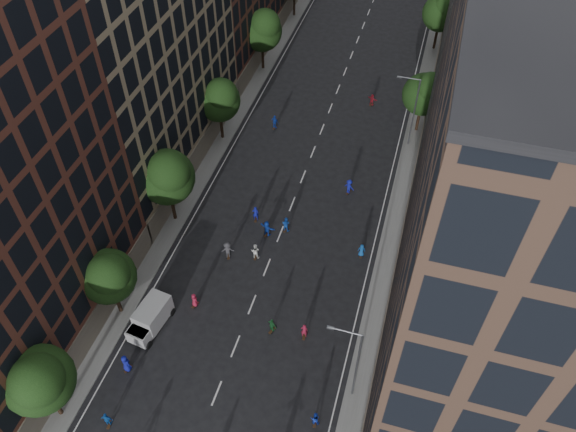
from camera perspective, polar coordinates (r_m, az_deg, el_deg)
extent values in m
plane|color=black|center=(66.50, 2.44, 6.26)|extent=(240.00, 240.00, 0.00)
cube|color=slate|center=(75.02, -5.17, 11.52)|extent=(4.00, 105.00, 0.15)
cube|color=slate|center=(71.29, 13.46, 8.15)|extent=(4.00, 105.00, 0.15)
cube|color=#938060|center=(59.74, -17.31, 18.80)|extent=(14.00, 26.00, 34.00)
cube|color=#432F24|center=(35.79, 23.23, -2.82)|extent=(14.00, 30.00, 36.00)
cube|color=#5D574C|center=(60.08, 22.70, 16.93)|extent=(14.00, 28.00, 33.00)
cylinder|color=black|center=(48.79, -22.66, -17.05)|extent=(0.36, 0.36, 3.96)
sphere|color=black|center=(45.79, -23.96, -14.99)|extent=(5.20, 5.20, 5.20)
sphere|color=black|center=(44.26, -24.15, -14.99)|extent=(3.90, 3.90, 3.90)
cylinder|color=black|center=(52.51, -16.98, -8.10)|extent=(0.36, 0.36, 3.70)
sphere|color=black|center=(49.91, -17.80, -5.87)|extent=(4.80, 4.80, 4.80)
sphere|color=black|center=(48.51, -17.78, -5.60)|extent=(3.60, 3.60, 3.60)
cylinder|color=black|center=(58.65, -11.65, 1.15)|extent=(0.36, 0.36, 4.22)
sphere|color=black|center=(56.03, -12.23, 3.89)|extent=(5.60, 5.60, 5.60)
sphere|color=black|center=(54.47, -12.04, 4.45)|extent=(4.20, 4.20, 4.20)
cylinder|color=black|center=(68.11, -6.78, 9.16)|extent=(0.36, 0.36, 3.87)
sphere|color=black|center=(66.04, -7.05, 11.58)|extent=(5.00, 5.00, 5.00)
sphere|color=black|center=(64.74, -6.79, 12.16)|extent=(3.75, 3.75, 3.75)
cylinder|color=black|center=(80.41, -2.58, 15.95)|extent=(0.36, 0.36, 4.05)
sphere|color=black|center=(78.59, -2.68, 18.26)|extent=(5.40, 5.40, 5.40)
sphere|color=black|center=(77.31, -2.34, 18.89)|extent=(4.05, 4.05, 4.05)
cylinder|color=black|center=(93.93, 0.63, 20.70)|extent=(0.36, 0.36, 3.78)
cylinder|color=black|center=(70.62, 13.12, 9.66)|extent=(0.36, 0.36, 3.74)
sphere|color=black|center=(68.69, 13.60, 11.92)|extent=(5.00, 5.00, 5.00)
sphere|color=black|center=(67.59, 14.26, 12.44)|extent=(3.75, 3.75, 3.75)
cylinder|color=black|center=(87.58, 14.80, 17.21)|extent=(0.36, 0.36, 3.96)
sphere|color=black|center=(85.95, 15.27, 19.28)|extent=(5.20, 5.20, 5.20)
sphere|color=black|center=(84.92, 15.87, 19.81)|extent=(3.90, 3.90, 3.90)
cylinder|color=#595B60|center=(44.13, 7.00, -14.98)|extent=(0.18, 0.18, 9.00)
cylinder|color=#595B60|center=(40.29, 5.88, -11.57)|extent=(2.40, 0.12, 0.12)
cube|color=#595B60|center=(40.40, 4.33, -11.26)|extent=(0.50, 0.22, 0.15)
cylinder|color=#595B60|center=(66.66, 12.67, 10.09)|extent=(0.18, 0.18, 9.00)
cylinder|color=#595B60|center=(64.18, 12.25, 13.52)|extent=(2.40, 0.12, 0.12)
cube|color=#595B60|center=(64.25, 11.25, 13.68)|extent=(0.50, 0.22, 0.15)
cube|color=#BABABC|center=(51.41, -13.56, -9.57)|extent=(2.48, 3.70, 2.10)
cube|color=#BABABC|center=(50.94, -14.81, -11.55)|extent=(2.11, 1.79, 1.34)
cube|color=black|center=(50.42, -14.94, -11.18)|extent=(1.88, 1.48, 0.10)
cylinder|color=black|center=(51.79, -15.73, -11.75)|extent=(0.34, 0.75, 0.73)
cylinder|color=black|center=(50.96, -13.97, -12.60)|extent=(0.34, 0.75, 0.73)
cylinder|color=black|center=(53.18, -13.42, -8.73)|extent=(0.34, 0.75, 0.73)
cylinder|color=black|center=(52.38, -11.68, -9.50)|extent=(0.34, 0.75, 0.73)
imported|color=#111791|center=(49.83, -16.14, -14.20)|extent=(1.08, 0.87, 1.92)
imported|color=#1530B0|center=(46.22, 2.76, -19.86)|extent=(0.81, 0.67, 1.51)
imported|color=#1450A7|center=(48.12, -17.88, -19.09)|extent=(1.02, 0.53, 1.67)
imported|color=maroon|center=(52.22, -9.49, -8.45)|extent=(0.88, 0.74, 1.55)
imported|color=maroon|center=(49.68, 1.66, -11.59)|extent=(0.68, 0.50, 1.73)
imported|color=silver|center=(54.94, -3.35, -3.61)|extent=(0.91, 0.73, 1.79)
imported|color=#3E3D42|center=(55.17, -6.14, -3.47)|extent=(1.42, 1.10, 1.94)
imported|color=#1D632E|center=(50.01, -1.63, -11.08)|extent=(1.04, 0.75, 1.64)
imported|color=#173EBB|center=(56.81, -2.16, -1.29)|extent=(1.79, 0.98, 1.84)
imported|color=#144EA2|center=(55.58, 7.48, -3.50)|extent=(0.76, 0.53, 1.49)
imported|color=#121892|center=(58.30, -3.31, 0.23)|extent=(0.72, 0.53, 1.81)
imported|color=#1547AF|center=(57.25, -0.21, -0.84)|extent=(0.97, 0.83, 1.73)
imported|color=#131BA1|center=(61.43, 6.23, 2.96)|extent=(1.31, 1.05, 1.77)
imported|color=#13329C|center=(69.80, -1.35, 9.51)|extent=(1.15, 0.81, 1.82)
imported|color=maroon|center=(74.60, 8.53, 11.58)|extent=(1.46, 0.98, 1.51)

